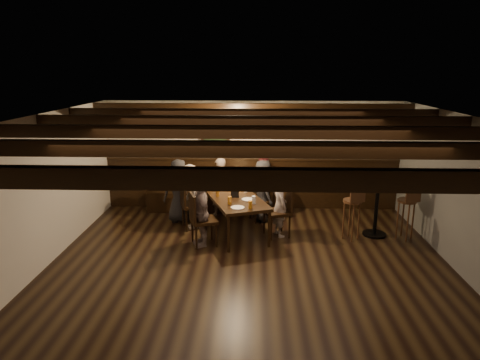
{
  "coord_description": "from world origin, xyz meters",
  "views": [
    {
      "loc": [
        0.08,
        -5.84,
        3.07
      ],
      "look_at": [
        -0.19,
        1.3,
        1.21
      ],
      "focal_mm": 32.0,
      "sensor_mm": 36.0,
      "label": 1
    }
  ],
  "objects_px": {
    "person_bench_right": "(262,185)",
    "person_right_near": "(263,191)",
    "person_bench_centre": "(220,186)",
    "dining_table": "(234,199)",
    "high_top_table": "(377,200)",
    "person_bench_left": "(179,191)",
    "person_right_far": "(280,206)",
    "chair_left_near": "(193,213)",
    "chair_right_far": "(278,220)",
    "person_left_near": "(191,197)",
    "person_left_far": "(201,213)",
    "bar_stool_left": "(351,219)",
    "chair_right_near": "(261,208)",
    "bar_stool_right": "(406,218)",
    "chair_left_far": "(203,229)"
  },
  "relations": [
    {
      "from": "person_bench_right",
      "to": "person_left_far",
      "type": "xyz_separation_m",
      "value": [
        -1.1,
        -1.83,
        -0.01
      ]
    },
    {
      "from": "person_right_far",
      "to": "high_top_table",
      "type": "relative_size",
      "value": 1.11
    },
    {
      "from": "person_bench_right",
      "to": "high_top_table",
      "type": "distance_m",
      "value": 2.47
    },
    {
      "from": "high_top_table",
      "to": "bar_stool_left",
      "type": "height_order",
      "value": "bar_stool_left"
    },
    {
      "from": "person_bench_left",
      "to": "person_left_far",
      "type": "relative_size",
      "value": 1.07
    },
    {
      "from": "person_bench_centre",
      "to": "person_right_far",
      "type": "distance_m",
      "value": 1.68
    },
    {
      "from": "person_bench_left",
      "to": "person_right_far",
      "type": "bearing_deg",
      "value": 140.71
    },
    {
      "from": "person_left_far",
      "to": "person_bench_right",
      "type": "bearing_deg",
      "value": 129.29
    },
    {
      "from": "person_right_near",
      "to": "person_right_far",
      "type": "height_order",
      "value": "person_right_near"
    },
    {
      "from": "person_bench_centre",
      "to": "person_bench_right",
      "type": "relative_size",
      "value": 1.01
    },
    {
      "from": "person_left_near",
      "to": "person_right_near",
      "type": "bearing_deg",
      "value": 90.0
    },
    {
      "from": "dining_table",
      "to": "person_left_far",
      "type": "bearing_deg",
      "value": -149.04
    },
    {
      "from": "dining_table",
      "to": "chair_right_far",
      "type": "bearing_deg",
      "value": -31.97
    },
    {
      "from": "chair_left_near",
      "to": "person_bench_left",
      "type": "relative_size",
      "value": 0.76
    },
    {
      "from": "person_bench_right",
      "to": "person_right_near",
      "type": "relative_size",
      "value": 0.98
    },
    {
      "from": "person_right_far",
      "to": "bar_stool_left",
      "type": "height_order",
      "value": "person_right_far"
    },
    {
      "from": "bar_stool_right",
      "to": "person_right_near",
      "type": "bearing_deg",
      "value": 145.15
    },
    {
      "from": "person_bench_left",
      "to": "person_left_near",
      "type": "bearing_deg",
      "value": 108.43
    },
    {
      "from": "person_right_far",
      "to": "chair_left_near",
      "type": "bearing_deg",
      "value": 58.54
    },
    {
      "from": "person_bench_right",
      "to": "person_right_far",
      "type": "height_order",
      "value": "person_bench_right"
    },
    {
      "from": "person_bench_left",
      "to": "person_right_near",
      "type": "relative_size",
      "value": 1.03
    },
    {
      "from": "dining_table",
      "to": "person_bench_centre",
      "type": "distance_m",
      "value": 1.05
    },
    {
      "from": "person_left_near",
      "to": "person_left_far",
      "type": "bearing_deg",
      "value": 0.0
    },
    {
      "from": "chair_left_near",
      "to": "person_bench_left",
      "type": "distance_m",
      "value": 0.6
    },
    {
      "from": "chair_left_far",
      "to": "chair_right_far",
      "type": "relative_size",
      "value": 0.98
    },
    {
      "from": "person_bench_left",
      "to": "chair_right_far",
      "type": "bearing_deg",
      "value": 140.21
    },
    {
      "from": "bar_stool_right",
      "to": "person_bench_right",
      "type": "bearing_deg",
      "value": 136.59
    },
    {
      "from": "dining_table",
      "to": "bar_stool_left",
      "type": "height_order",
      "value": "bar_stool_left"
    },
    {
      "from": "bar_stool_left",
      "to": "bar_stool_right",
      "type": "xyz_separation_m",
      "value": [
        1.0,
        0.05,
        0.0
      ]
    },
    {
      "from": "chair_left_near",
      "to": "chair_right_far",
      "type": "distance_m",
      "value": 1.7
    },
    {
      "from": "person_left_near",
      "to": "person_bench_centre",
      "type": "bearing_deg",
      "value": 128.66
    },
    {
      "from": "chair_left_near",
      "to": "chair_left_far",
      "type": "distance_m",
      "value": 0.9
    },
    {
      "from": "high_top_table",
      "to": "chair_left_far",
      "type": "bearing_deg",
      "value": -169.82
    },
    {
      "from": "chair_left_far",
      "to": "person_right_near",
      "type": "relative_size",
      "value": 0.76
    },
    {
      "from": "dining_table",
      "to": "person_bench_left",
      "type": "relative_size",
      "value": 1.59
    },
    {
      "from": "dining_table",
      "to": "chair_right_near",
      "type": "xyz_separation_m",
      "value": [
        0.52,
        0.67,
        -0.39
      ]
    },
    {
      "from": "person_bench_centre",
      "to": "chair_left_near",
      "type": "bearing_deg",
      "value": 39.77
    },
    {
      "from": "person_bench_left",
      "to": "bar_stool_left",
      "type": "distance_m",
      "value": 3.44
    },
    {
      "from": "person_bench_right",
      "to": "person_right_far",
      "type": "distance_m",
      "value": 1.36
    },
    {
      "from": "chair_right_near",
      "to": "person_bench_right",
      "type": "distance_m",
      "value": 0.6
    },
    {
      "from": "person_bench_left",
      "to": "person_left_near",
      "type": "relative_size",
      "value": 1.02
    },
    {
      "from": "chair_right_far",
      "to": "person_bench_right",
      "type": "xyz_separation_m",
      "value": [
        -0.29,
        1.33,
        0.32
      ]
    },
    {
      "from": "person_left_near",
      "to": "person_left_far",
      "type": "relative_size",
      "value": 1.05
    },
    {
      "from": "chair_right_far",
      "to": "person_right_near",
      "type": "bearing_deg",
      "value": -1.86
    },
    {
      "from": "dining_table",
      "to": "high_top_table",
      "type": "bearing_deg",
      "value": -21.71
    },
    {
      "from": "person_bench_centre",
      "to": "dining_table",
      "type": "bearing_deg",
      "value": 90.0
    },
    {
      "from": "person_right_near",
      "to": "bar_stool_left",
      "type": "relative_size",
      "value": 1.19
    },
    {
      "from": "person_bench_right",
      "to": "person_right_near",
      "type": "height_order",
      "value": "person_right_near"
    },
    {
      "from": "person_right_far",
      "to": "person_left_far",
      "type": "bearing_deg",
      "value": 90.0
    },
    {
      "from": "person_left_far",
      "to": "person_right_near",
      "type": "distance_m",
      "value": 1.75
    }
  ]
}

